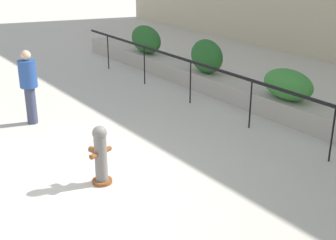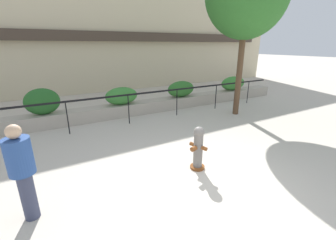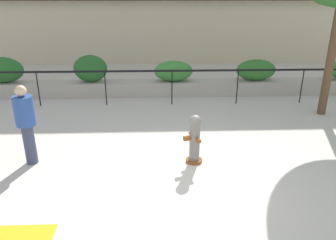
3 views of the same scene
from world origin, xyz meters
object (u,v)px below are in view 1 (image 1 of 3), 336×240
(hedge_bush_1, at_px, (207,56))
(fire_hydrant, at_px, (101,154))
(hedge_bush_0, at_px, (146,39))
(hedge_bush_2, at_px, (288,84))
(pedestrian, at_px, (29,82))

(hedge_bush_1, xyz_separation_m, fire_hydrant, (3.07, -5.06, -0.42))
(hedge_bush_0, distance_m, hedge_bush_1, 3.04)
(hedge_bush_1, bearing_deg, hedge_bush_0, 180.00)
(hedge_bush_0, distance_m, hedge_bush_2, 5.94)
(hedge_bush_2, bearing_deg, hedge_bush_1, 180.00)
(hedge_bush_1, distance_m, hedge_bush_2, 2.90)
(pedestrian, bearing_deg, hedge_bush_0, 117.68)
(fire_hydrant, bearing_deg, hedge_bush_1, 121.26)
(hedge_bush_0, bearing_deg, hedge_bush_1, 0.00)
(hedge_bush_2, relative_size, pedestrian, 0.79)
(pedestrian, bearing_deg, fire_hydrant, -1.64)
(fire_hydrant, bearing_deg, hedge_bush_2, 91.94)
(hedge_bush_0, height_order, hedge_bush_1, hedge_bush_1)
(hedge_bush_2, bearing_deg, fire_hydrant, -88.06)
(fire_hydrant, distance_m, pedestrian, 3.54)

